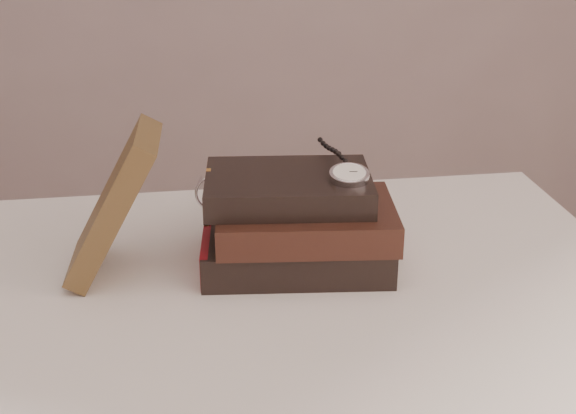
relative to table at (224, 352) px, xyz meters
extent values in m
cube|color=silver|center=(0.00, 0.00, 0.07)|extent=(1.00, 0.60, 0.04)
cube|color=white|center=(0.00, 0.00, 0.01)|extent=(0.88, 0.49, 0.08)
cylinder|color=white|center=(0.45, 0.25, -0.30)|extent=(0.05, 0.05, 0.71)
cube|color=black|center=(0.10, 0.04, 0.11)|extent=(0.24, 0.18, 0.04)
cube|color=#F9F0CC|center=(0.10, 0.04, 0.11)|extent=(0.23, 0.16, 0.03)
cube|color=gold|center=(-0.01, 0.08, 0.11)|extent=(0.01, 0.01, 0.04)
cube|color=maroon|center=(-0.01, 0.06, 0.11)|extent=(0.02, 0.14, 0.04)
cube|color=black|center=(0.11, 0.04, 0.15)|extent=(0.22, 0.17, 0.04)
cube|color=#F9F0CC|center=(0.11, 0.04, 0.15)|extent=(0.22, 0.15, 0.03)
cube|color=gold|center=(0.01, 0.07, 0.15)|extent=(0.01, 0.01, 0.04)
cube|color=black|center=(0.09, 0.05, 0.19)|extent=(0.21, 0.16, 0.03)
cube|color=#F9F0CC|center=(0.09, 0.05, 0.19)|extent=(0.20, 0.14, 0.03)
cube|color=gold|center=(-0.01, 0.08, 0.19)|extent=(0.01, 0.01, 0.03)
cube|color=#3A2916|center=(-0.12, 0.05, 0.18)|extent=(0.12, 0.12, 0.18)
cylinder|color=silver|center=(0.15, 0.02, 0.21)|extent=(0.05, 0.05, 0.02)
cylinder|color=white|center=(0.15, 0.02, 0.22)|extent=(0.04, 0.04, 0.01)
torus|color=silver|center=(0.15, 0.02, 0.21)|extent=(0.05, 0.05, 0.01)
cylinder|color=silver|center=(0.16, 0.05, 0.21)|extent=(0.01, 0.01, 0.01)
cube|color=black|center=(0.15, 0.03, 0.22)|extent=(0.00, 0.01, 0.00)
cube|color=black|center=(0.16, 0.02, 0.22)|extent=(0.01, 0.00, 0.00)
sphere|color=black|center=(0.16, 0.06, 0.22)|extent=(0.01, 0.01, 0.01)
sphere|color=black|center=(0.16, 0.07, 0.22)|extent=(0.01, 0.01, 0.01)
sphere|color=black|center=(0.15, 0.08, 0.22)|extent=(0.01, 0.01, 0.01)
sphere|color=black|center=(0.15, 0.09, 0.22)|extent=(0.01, 0.01, 0.01)
sphere|color=black|center=(0.15, 0.10, 0.22)|extent=(0.01, 0.01, 0.01)
sphere|color=black|center=(0.15, 0.11, 0.21)|extent=(0.01, 0.01, 0.01)
sphere|color=black|center=(0.15, 0.12, 0.21)|extent=(0.01, 0.01, 0.01)
sphere|color=black|center=(0.14, 0.13, 0.21)|extent=(0.01, 0.01, 0.01)
sphere|color=black|center=(0.14, 0.14, 0.22)|extent=(0.01, 0.01, 0.01)
torus|color=silver|center=(0.00, 0.12, 0.16)|extent=(0.05, 0.02, 0.05)
torus|color=silver|center=(0.05, 0.12, 0.16)|extent=(0.05, 0.02, 0.05)
cylinder|color=silver|center=(0.02, 0.12, 0.16)|extent=(0.01, 0.00, 0.00)
cylinder|color=silver|center=(-0.02, 0.18, 0.15)|extent=(0.01, 0.10, 0.02)
cylinder|color=silver|center=(0.07, 0.17, 0.15)|extent=(0.01, 0.10, 0.02)
camera|label=1|loc=(-0.04, -0.81, 0.54)|focal=49.32mm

